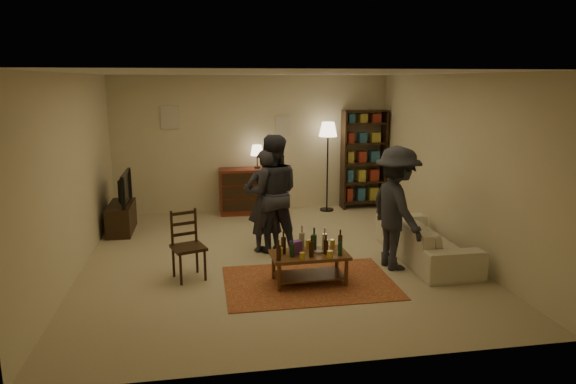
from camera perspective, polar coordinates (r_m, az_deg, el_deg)
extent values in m
plane|color=#C6B793|center=(7.75, -1.47, -7.32)|extent=(6.00, 6.00, 0.00)
plane|color=beige|center=(10.35, -3.91, 5.35)|extent=(5.50, 0.00, 5.50)
plane|color=beige|center=(7.53, -22.73, 1.77)|extent=(0.00, 6.00, 6.00)
plane|color=beige|center=(8.25, 17.77, 2.99)|extent=(0.00, 6.00, 6.00)
plane|color=beige|center=(4.52, 3.93, -3.84)|extent=(5.50, 0.00, 5.50)
plane|color=white|center=(7.29, -1.58, 13.07)|extent=(6.00, 6.00, 0.00)
cube|color=beige|center=(10.24, -12.97, 8.09)|extent=(0.35, 0.03, 0.45)
cube|color=beige|center=(10.37, -0.60, 7.34)|extent=(0.30, 0.03, 0.40)
cube|color=maroon|center=(6.84, 2.36, -10.00)|extent=(2.20, 1.50, 0.01)
cube|color=brown|center=(6.71, 2.39, -6.99)|extent=(1.01, 0.57, 0.04)
cube|color=brown|center=(6.81, 2.37, -9.20)|extent=(0.91, 0.47, 0.02)
cylinder|color=brown|center=(6.50, -0.97, -9.55)|extent=(0.05, 0.05, 0.37)
cylinder|color=brown|center=(6.70, 6.49, -8.93)|extent=(0.05, 0.05, 0.37)
cylinder|color=brown|center=(6.89, -1.62, -8.26)|extent=(0.05, 0.05, 0.37)
cylinder|color=brown|center=(7.08, 5.44, -7.73)|extent=(0.05, 0.05, 0.37)
cylinder|color=gold|center=(6.61, -0.85, -6.63)|extent=(0.07, 0.07, 0.10)
cylinder|color=gold|center=(6.47, 1.58, -7.11)|extent=(0.07, 0.07, 0.09)
cylinder|color=gold|center=(6.90, 2.22, -5.77)|extent=(0.07, 0.07, 0.11)
cylinder|color=gold|center=(6.55, 4.64, -6.90)|extent=(0.07, 0.07, 0.09)
cylinder|color=gold|center=(6.97, 4.98, -5.67)|extent=(0.07, 0.07, 0.10)
cube|color=#6F389B|center=(6.65, 0.85, -6.15)|extent=(0.16, 0.13, 0.18)
cylinder|color=gray|center=(6.71, 3.44, -6.71)|extent=(0.12, 0.12, 0.03)
cube|color=#311D10|center=(6.96, -11.01, -6.09)|extent=(0.52, 0.52, 0.04)
cylinder|color=#311D10|center=(6.84, -11.83, -8.43)|extent=(0.04, 0.04, 0.43)
cylinder|color=#311D10|center=(6.93, -9.20, -8.04)|extent=(0.04, 0.04, 0.43)
cylinder|color=#311D10|center=(7.13, -12.60, -7.58)|extent=(0.04, 0.04, 0.43)
cylinder|color=#311D10|center=(7.22, -10.08, -7.22)|extent=(0.04, 0.04, 0.43)
cube|color=#311D10|center=(7.03, -11.50, -3.69)|extent=(0.32, 0.13, 0.48)
cube|color=#311D10|center=(9.43, -18.03, -2.74)|extent=(0.40, 1.00, 0.50)
imported|color=black|center=(9.31, -18.12, 0.40)|extent=(0.13, 0.97, 0.56)
cube|color=maroon|center=(10.21, -4.79, 0.11)|extent=(1.00, 0.48, 0.90)
cube|color=#311D10|center=(10.01, -4.64, -1.47)|extent=(0.92, 0.02, 0.22)
cube|color=#311D10|center=(9.96, -4.67, -0.02)|extent=(0.92, 0.02, 0.22)
cube|color=#311D10|center=(9.90, -4.69, 1.45)|extent=(0.92, 0.02, 0.22)
cylinder|color=#311D10|center=(10.14, -3.43, 2.76)|extent=(0.12, 0.12, 0.04)
cylinder|color=#311D10|center=(10.12, -3.44, 3.48)|extent=(0.02, 0.02, 0.22)
cone|color=#FFE5B2|center=(10.09, -3.45, 4.66)|extent=(0.26, 0.26, 0.20)
cube|color=#311D10|center=(10.52, 6.17, 3.50)|extent=(0.04, 0.34, 2.00)
cube|color=#311D10|center=(10.79, 10.58, 3.58)|extent=(0.04, 0.34, 2.00)
cube|color=#311D10|center=(10.81, 8.26, -0.91)|extent=(0.90, 0.34, 0.03)
cube|color=#311D10|center=(10.73, 8.33, 1.17)|extent=(0.90, 0.34, 0.03)
cube|color=#311D10|center=(10.66, 8.39, 3.28)|extent=(0.90, 0.34, 0.03)
cube|color=#311D10|center=(10.60, 8.46, 5.41)|extent=(0.90, 0.34, 0.03)
cube|color=#311D10|center=(10.56, 8.53, 7.57)|extent=(0.90, 0.34, 0.03)
cube|color=#311D10|center=(10.54, 8.57, 8.92)|extent=(0.90, 0.34, 0.03)
cube|color=maroon|center=(10.69, 6.75, -0.22)|extent=(0.12, 0.22, 0.26)
cube|color=#295C7D|center=(10.76, 8.03, -0.17)|extent=(0.15, 0.22, 0.26)
cube|color=#A29636|center=(10.85, 9.39, -0.12)|extent=(0.18, 0.22, 0.26)
cube|color=#295C7D|center=(10.61, 6.81, 1.83)|extent=(0.12, 0.22, 0.24)
cube|color=#A29636|center=(10.68, 8.09, 1.87)|extent=(0.15, 0.22, 0.24)
cube|color=maroon|center=(10.77, 9.46, 1.91)|extent=(0.18, 0.22, 0.24)
cube|color=#A29636|center=(10.55, 6.86, 3.92)|extent=(0.12, 0.22, 0.22)
cube|color=maroon|center=(10.62, 8.16, 3.94)|extent=(0.15, 0.22, 0.22)
cube|color=#295C7D|center=(10.71, 9.54, 3.96)|extent=(0.18, 0.22, 0.22)
cube|color=maroon|center=(10.50, 6.92, 6.02)|extent=(0.12, 0.22, 0.20)
cube|color=#295C7D|center=(10.57, 8.22, 6.03)|extent=(0.15, 0.22, 0.20)
cube|color=#A29636|center=(10.66, 9.61, 6.03)|extent=(0.18, 0.22, 0.20)
cube|color=#295C7D|center=(10.46, 6.97, 8.15)|extent=(0.12, 0.22, 0.18)
cube|color=#A29636|center=(10.54, 8.29, 8.14)|extent=(0.15, 0.22, 0.18)
cube|color=maroon|center=(10.62, 9.69, 8.12)|extent=(0.18, 0.22, 0.18)
cylinder|color=black|center=(10.50, 4.32, -1.96)|extent=(0.28, 0.28, 0.03)
cylinder|color=black|center=(10.34, 4.39, 2.25)|extent=(0.03, 0.03, 1.60)
cone|color=#FFE5B2|center=(10.22, 4.47, 6.96)|extent=(0.36, 0.36, 0.28)
imported|color=beige|center=(7.89, 15.04, -5.05)|extent=(0.81, 2.08, 0.61)
imported|color=#28272F|center=(7.84, -2.49, -0.96)|extent=(0.63, 0.46, 1.61)
imported|color=#282830|center=(7.86, -1.80, -0.15)|extent=(0.96, 0.79, 1.81)
imported|color=#27282F|center=(7.28, 11.97, -1.77)|extent=(0.80, 1.20, 1.73)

